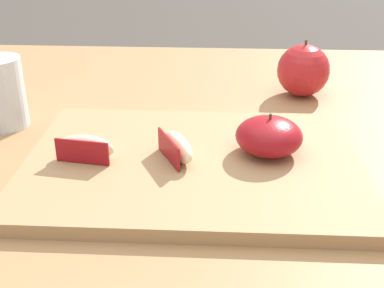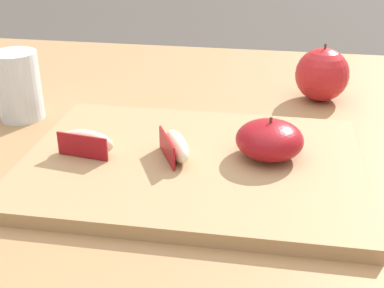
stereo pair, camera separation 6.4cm
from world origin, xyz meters
name	(u,v)px [view 2 (the right image)]	position (x,y,z in m)	size (l,w,h in m)	color
dining_table	(221,196)	(0.00, 0.00, 0.64)	(1.35, 0.97, 0.73)	#9E754C
cutting_board	(192,164)	(-0.03, -0.09, 0.74)	(0.42, 0.31, 0.02)	#A37F56
apple_half_skin_up	(270,140)	(0.07, -0.07, 0.77)	(0.09, 0.09, 0.05)	maroon
apple_wedge_left	(176,146)	(-0.05, -0.09, 0.76)	(0.05, 0.08, 0.03)	beige
apple_wedge_middle	(87,142)	(-0.16, -0.10, 0.76)	(0.08, 0.04, 0.03)	beige
paring_knife	(9,61)	(-0.47, 0.30, 0.74)	(0.16, 0.06, 0.01)	silver
whole_apple_crimson	(322,75)	(0.14, 0.19, 0.77)	(0.09, 0.09, 0.10)	#B21E23
drinking_glass_water	(18,86)	(-0.32, 0.04, 0.78)	(0.07, 0.07, 0.10)	silver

